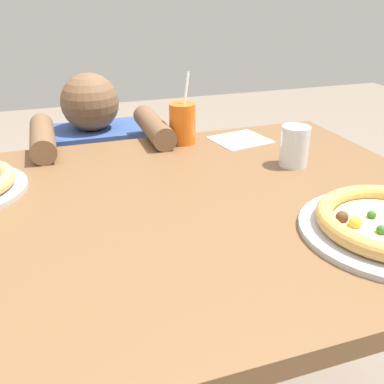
% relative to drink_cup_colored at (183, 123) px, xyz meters
% --- Properties ---
extents(dining_table, '(1.32, 0.93, 0.75)m').
position_rel_drink_cup_colored_xyz_m(dining_table, '(-0.17, -0.38, -0.16)').
color(dining_table, brown).
rests_on(dining_table, ground).
extents(drink_cup_colored, '(0.08, 0.08, 0.21)m').
position_rel_drink_cup_colored_xyz_m(drink_cup_colored, '(0.00, 0.00, 0.00)').
color(drink_cup_colored, orange).
rests_on(drink_cup_colored, dining_table).
extents(water_cup_clear, '(0.07, 0.07, 0.11)m').
position_rel_drink_cup_colored_xyz_m(water_cup_clear, '(0.22, -0.27, -0.01)').
color(water_cup_clear, silver).
rests_on(water_cup_clear, dining_table).
extents(paper_napkin, '(0.18, 0.17, 0.00)m').
position_rel_drink_cup_colored_xyz_m(paper_napkin, '(0.17, -0.04, -0.06)').
color(paper_napkin, white).
rests_on(paper_napkin, dining_table).
extents(diner_seated, '(0.40, 0.52, 0.92)m').
position_rel_drink_cup_colored_xyz_m(diner_seated, '(-0.24, 0.29, -0.39)').
color(diner_seated, '#333847').
rests_on(diner_seated, ground).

